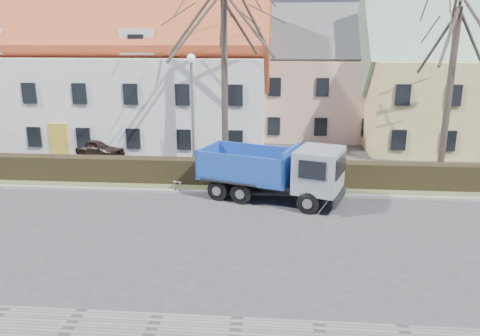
# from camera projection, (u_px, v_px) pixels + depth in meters

# --- Properties ---
(ground) EXTENTS (120.00, 120.00, 0.00)m
(ground) POSITION_uv_depth(u_px,v_px,m) (251.00, 232.00, 18.72)
(ground) COLOR #373739
(curb_far) EXTENTS (80.00, 0.30, 0.12)m
(curb_far) POSITION_uv_depth(u_px,v_px,m) (257.00, 193.00, 23.11)
(curb_far) COLOR gray
(curb_far) RESTS_ON ground
(grass_strip) EXTENTS (80.00, 3.00, 0.10)m
(grass_strip) POSITION_uv_depth(u_px,v_px,m) (258.00, 184.00, 24.65)
(grass_strip) COLOR #4E5831
(grass_strip) RESTS_ON ground
(hedge) EXTENTS (60.00, 0.90, 1.30)m
(hedge) POSITION_uv_depth(u_px,v_px,m) (258.00, 174.00, 24.29)
(hedge) COLOR black
(hedge) RESTS_ON ground
(building_white) EXTENTS (26.80, 10.80, 9.50)m
(building_white) POSITION_uv_depth(u_px,v_px,m) (86.00, 76.00, 33.81)
(building_white) COLOR silver
(building_white) RESTS_ON ground
(building_pink) EXTENTS (10.80, 8.80, 8.00)m
(building_pink) POSITION_uv_depth(u_px,v_px,m) (318.00, 83.00, 36.48)
(building_pink) COLOR #CEA191
(building_pink) RESTS_ON ground
(tree_1) EXTENTS (9.20, 9.20, 12.65)m
(tree_1) POSITION_uv_depth(u_px,v_px,m) (224.00, 59.00, 25.30)
(tree_1) COLOR #342A24
(tree_1) RESTS_ON ground
(tree_2) EXTENTS (8.00, 8.00, 11.00)m
(tree_2) POSITION_uv_depth(u_px,v_px,m) (451.00, 77.00, 24.56)
(tree_2) COLOR #342A24
(tree_2) RESTS_ON ground
(dump_truck) EXTENTS (7.47, 4.70, 2.80)m
(dump_truck) POSITION_uv_depth(u_px,v_px,m) (266.00, 171.00, 22.12)
(dump_truck) COLOR #163C97
(dump_truck) RESTS_ON ground
(streetlight) EXTENTS (0.53, 0.53, 6.77)m
(streetlight) POSITION_uv_depth(u_px,v_px,m) (193.00, 117.00, 24.79)
(streetlight) COLOR gray
(streetlight) RESTS_ON ground
(cart_frame) EXTENTS (0.80, 0.63, 0.64)m
(cart_frame) POSITION_uv_depth(u_px,v_px,m) (174.00, 186.00, 23.42)
(cart_frame) COLOR silver
(cart_frame) RESTS_ON ground
(parked_car_a) EXTENTS (3.93, 2.64, 1.24)m
(parked_car_a) POSITION_uv_depth(u_px,v_px,m) (99.00, 147.00, 30.13)
(parked_car_a) COLOR black
(parked_car_a) RESTS_ON ground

